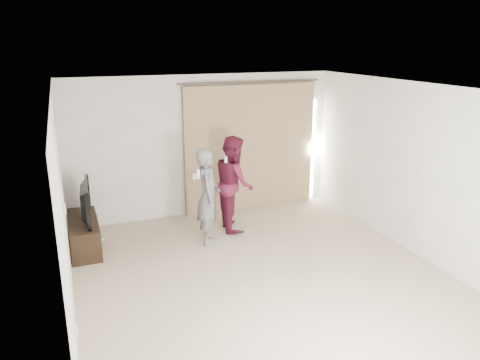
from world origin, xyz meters
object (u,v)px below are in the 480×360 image
at_px(tv_console, 84,234).
at_px(tv, 81,202).
at_px(person_woman, 234,183).
at_px(person_man, 208,196).

distance_m(tv_console, tv, 0.54).
height_order(tv_console, person_woman, person_woman).
relative_size(tv, person_man, 0.66).
xyz_separation_m(tv_console, tv, (0.00, 0.00, 0.54)).
distance_m(tv, person_woman, 2.51).
bearing_deg(tv_console, person_woman, -0.74).
height_order(tv, person_woman, person_woman).
relative_size(tv_console, tv, 1.22).
xyz_separation_m(tv, person_woman, (2.51, -0.03, 0.04)).
bearing_deg(tv_console, person_man, -13.66).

